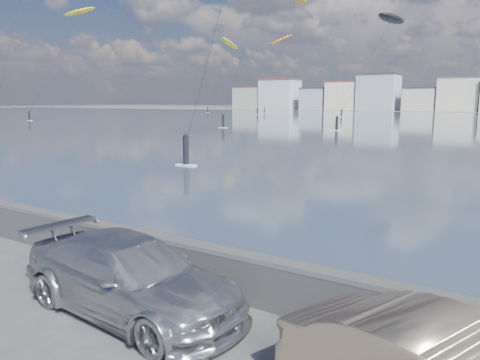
% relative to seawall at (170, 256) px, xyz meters
% --- Properties ---
extents(ground, '(700.00, 700.00, 0.00)m').
position_rel_seawall_xyz_m(ground, '(0.00, -2.70, -0.58)').
color(ground, '#333335').
rests_on(ground, ground).
extents(seawall, '(400.00, 0.36, 1.08)m').
position_rel_seawall_xyz_m(seawall, '(0.00, 0.00, 0.00)').
color(seawall, '#28282B').
rests_on(seawall, ground).
extents(car_silver, '(5.08, 2.39, 1.43)m').
position_rel_seawall_xyz_m(car_silver, '(0.42, -1.59, 0.14)').
color(car_silver, '#ACAEB2').
rests_on(car_silver, ground).
extents(kitesurfer_5, '(7.27, 19.29, 39.56)m').
position_rel_seawall_xyz_m(kitesurfer_5, '(-66.78, 138.41, 36.28)').
color(kitesurfer_5, '#BF8C19').
rests_on(kitesurfer_5, ground).
extents(kitesurfer_9, '(3.33, 15.97, 25.56)m').
position_rel_seawall_xyz_m(kitesurfer_9, '(-87.34, 129.54, 22.45)').
color(kitesurfer_9, yellow).
rests_on(kitesurfer_9, ground).
extents(kitesurfer_12, '(8.17, 17.78, 24.47)m').
position_rel_seawall_xyz_m(kitesurfer_12, '(-64.90, 124.58, 21.54)').
color(kitesurfer_12, orange).
rests_on(kitesurfer_12, ground).
extents(kitesurfer_15, '(6.44, 15.33, 16.37)m').
position_rel_seawall_xyz_m(kitesurfer_15, '(-13.15, 62.00, 14.75)').
color(kitesurfer_15, black).
rests_on(kitesurfer_15, ground).
extents(kitesurfer_17, '(8.02, 14.39, 23.66)m').
position_rel_seawall_xyz_m(kitesurfer_17, '(-78.76, 60.32, 21.53)').
color(kitesurfer_17, yellow).
rests_on(kitesurfer_17, ground).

